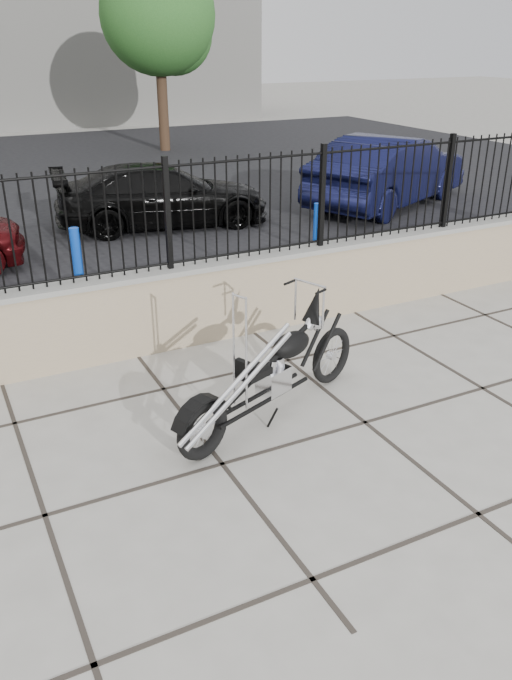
{
  "coord_description": "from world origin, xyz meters",
  "views": [
    {
      "loc": [
        -3.39,
        -4.37,
        3.37
      ],
      "look_at": [
        -0.77,
        0.8,
        0.71
      ],
      "focal_mm": 35.0,
      "sensor_mm": 36.0,
      "label": 1
    }
  ],
  "objects": [
    {
      "name": "bollard_b",
      "position": [
        2.4,
        4.83,
        0.44
      ],
      "size": [
        0.13,
        0.13,
        0.87
      ],
      "primitive_type": "cylinder",
      "rotation": [
        0.0,
        0.0,
        0.24
      ],
      "color": "#0B4BB2",
      "rests_on": "ground_plane"
    },
    {
      "name": "iron_fence",
      "position": [
        0.0,
        2.5,
        1.56
      ],
      "size": [
        14.0,
        0.08,
        1.2
      ],
      "primitive_type": "cube",
      "color": "black",
      "rests_on": "retaining_wall"
    },
    {
      "name": "retaining_wall",
      "position": [
        0.0,
        2.5,
        0.48
      ],
      "size": [
        14.0,
        0.36,
        0.96
      ],
      "primitive_type": "cube",
      "color": "gray",
      "rests_on": "ground_plane"
    },
    {
      "name": "bollard_a",
      "position": [
        -1.7,
        4.22,
        0.55
      ],
      "size": [
        0.13,
        0.13,
        1.1
      ],
      "primitive_type": "cylinder",
      "rotation": [
        0.0,
        0.0,
        0.01
      ],
      "color": "blue",
      "rests_on": "ground_plane"
    },
    {
      "name": "parking_lot",
      "position": [
        0.0,
        12.5,
        0.0
      ],
      "size": [
        30.0,
        30.0,
        0.0
      ],
      "primitive_type": "plane",
      "color": "black",
      "rests_on": "ground"
    },
    {
      "name": "tree_right",
      "position": [
        3.98,
        16.7,
        4.11
      ],
      "size": [
        3.48,
        3.48,
        5.87
      ],
      "rotation": [
        0.0,
        0.0,
        -0.12
      ],
      "color": "#382619",
      "rests_on": "ground_plane"
    },
    {
      "name": "chopper_motorcycle",
      "position": [
        -0.77,
        0.5,
        0.71
      ],
      "size": [
        2.34,
        1.24,
        1.41
      ],
      "primitive_type": null,
      "rotation": [
        0.0,
        0.0,
        0.37
      ],
      "color": "black",
      "rests_on": "ground_plane"
    },
    {
      "name": "car_blue",
      "position": [
        5.65,
        7.18,
        0.74
      ],
      "size": [
        4.76,
        3.32,
        1.49
      ],
      "primitive_type": "imported",
      "rotation": [
        0.0,
        0.0,
        2.0
      ],
      "color": "black",
      "rests_on": "parking_lot"
    },
    {
      "name": "ground_plane",
      "position": [
        0.0,
        0.0,
        0.0
      ],
      "size": [
        90.0,
        90.0,
        0.0
      ],
      "primitive_type": "plane",
      "color": "#99968E",
      "rests_on": "ground"
    },
    {
      "name": "car_black",
      "position": [
        0.75,
        7.77,
        0.59
      ],
      "size": [
        4.26,
        2.23,
        1.18
      ],
      "primitive_type": "imported",
      "rotation": [
        0.0,
        0.0,
        1.42
      ],
      "color": "black",
      "rests_on": "parking_lot"
    }
  ]
}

